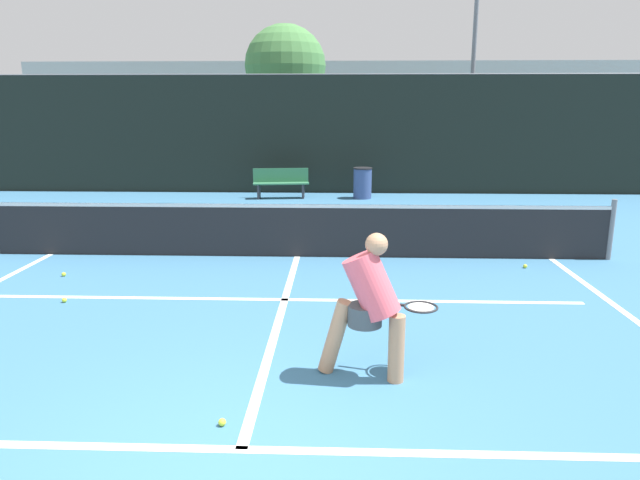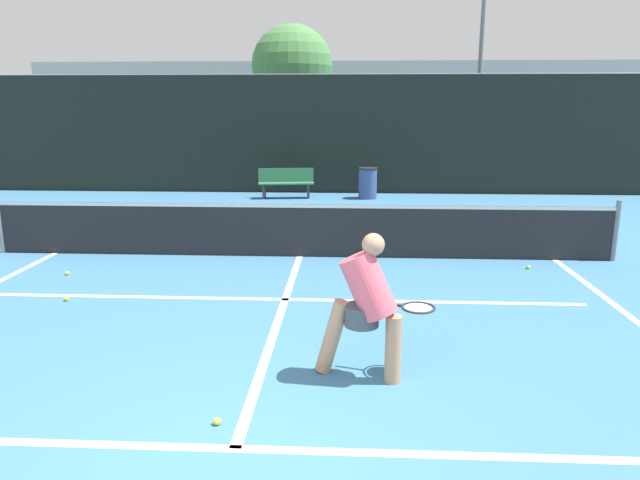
{
  "view_description": "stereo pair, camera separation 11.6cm",
  "coord_description": "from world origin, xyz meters",
  "px_view_note": "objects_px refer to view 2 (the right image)",
  "views": [
    {
      "loc": [
        0.77,
        -3.57,
        2.65
      ],
      "look_at": [
        0.51,
        3.6,
        0.95
      ],
      "focal_mm": 32.0,
      "sensor_mm": 36.0,
      "label": 1
    },
    {
      "loc": [
        0.88,
        -3.56,
        2.65
      ],
      "look_at": [
        0.51,
        3.6,
        0.95
      ],
      "focal_mm": 32.0,
      "sensor_mm": 36.0,
      "label": 2
    }
  ],
  "objects_px": {
    "courtside_bench": "(286,182)",
    "parked_car": "(338,165)",
    "trash_bin": "(368,183)",
    "player_practicing": "(367,302)"
  },
  "relations": [
    {
      "from": "courtside_bench",
      "to": "trash_bin",
      "type": "bearing_deg",
      "value": -6.35
    },
    {
      "from": "courtside_bench",
      "to": "trash_bin",
      "type": "distance_m",
      "value": 2.38
    },
    {
      "from": "parked_car",
      "to": "trash_bin",
      "type": "bearing_deg",
      "value": -76.82
    },
    {
      "from": "courtside_bench",
      "to": "parked_car",
      "type": "height_order",
      "value": "parked_car"
    },
    {
      "from": "trash_bin",
      "to": "parked_car",
      "type": "relative_size",
      "value": 0.22
    },
    {
      "from": "trash_bin",
      "to": "parked_car",
      "type": "bearing_deg",
      "value": 103.18
    },
    {
      "from": "trash_bin",
      "to": "courtside_bench",
      "type": "bearing_deg",
      "value": -179.01
    },
    {
      "from": "player_practicing",
      "to": "courtside_bench",
      "type": "height_order",
      "value": "player_practicing"
    },
    {
      "from": "parked_car",
      "to": "player_practicing",
      "type": "bearing_deg",
      "value": -87.71
    },
    {
      "from": "player_practicing",
      "to": "courtside_bench",
      "type": "bearing_deg",
      "value": 115.39
    }
  ]
}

